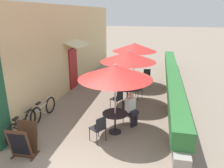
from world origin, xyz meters
name	(u,v)px	position (x,y,z in m)	size (l,w,h in m)	color
cafe_facade_wall	(73,47)	(-2.54, 6.77, 2.09)	(0.98, 13.80, 4.20)	#D6B784
planter_hedge	(172,80)	(2.75, 6.80, 0.54)	(0.60, 12.80, 1.01)	gray
patio_table_near	(115,118)	(0.71, 2.09, 0.53)	(0.84, 0.84, 0.71)	black
patio_umbrella_near	(115,72)	(0.71, 2.09, 2.11)	(2.34, 2.34, 2.37)	#B7B7BC
cafe_chair_near_left	(129,111)	(1.08, 2.76, 0.52)	(0.56, 0.56, 0.87)	#232328
seated_patron_near_left	(131,107)	(1.17, 2.70, 0.69)	(0.51, 0.49, 1.25)	#23232D
cafe_chair_near_right	(99,127)	(0.35, 1.42, 0.52)	(0.56, 0.56, 0.87)	#232328
patio_table_mid	(127,92)	(0.75, 4.60, 0.53)	(0.84, 0.84, 0.71)	black
patio_umbrella_mid	(128,57)	(0.75, 4.60, 2.11)	(2.34, 2.34, 2.37)	#B7B7BC
cafe_chair_mid_left	(136,88)	(1.04, 5.31, 0.52)	(0.54, 0.54, 0.87)	#232328
cafe_chair_mid_right	(118,98)	(0.46, 3.89, 0.52)	(0.54, 0.54, 0.87)	#232328
coffee_cup_mid	(124,88)	(0.63, 4.53, 0.75)	(0.07, 0.07, 0.09)	teal
patio_table_far	(134,76)	(0.71, 7.21, 0.53)	(0.84, 0.84, 0.71)	black
patio_umbrella_far	(135,47)	(0.71, 7.21, 2.11)	(2.34, 2.34, 2.37)	#B7B7BC
cafe_chair_far_left	(147,76)	(1.44, 7.46, 0.52)	(0.48, 0.48, 0.87)	#232328
cafe_chair_far_right	(125,73)	(0.14, 7.72, 0.52)	(0.57, 0.57, 0.87)	#232328
cafe_chair_far_back	(129,80)	(0.56, 6.46, 0.52)	(0.50, 0.50, 0.87)	#232328
coffee_cup_far	(135,71)	(0.77, 7.37, 0.75)	(0.07, 0.07, 0.09)	white
bicycle_leaning	(22,126)	(-2.20, 1.22, 0.36)	(0.12, 1.71, 0.78)	black
bicycle_second	(43,110)	(-2.14, 2.49, 0.35)	(0.14, 1.69, 0.76)	black
menu_board	(23,141)	(-1.53, 0.31, 0.47)	(0.67, 0.66, 0.95)	#422819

